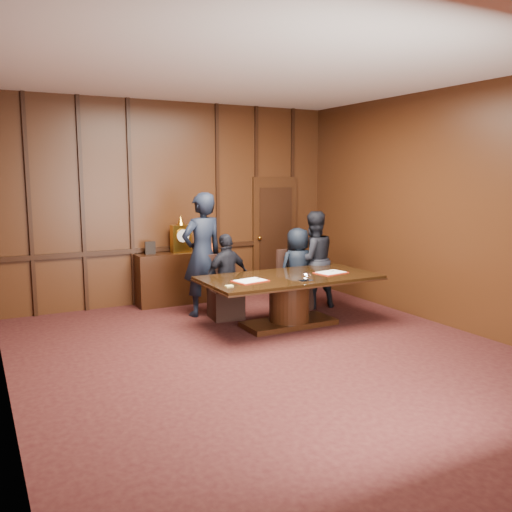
% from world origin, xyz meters
% --- Properties ---
extents(room, '(7.00, 7.04, 3.50)m').
position_xyz_m(room, '(0.07, 0.14, 1.72)').
color(room, black).
rests_on(room, ground).
extents(sideboard, '(1.60, 0.45, 1.54)m').
position_xyz_m(sideboard, '(0.00, 3.26, 0.49)').
color(sideboard, black).
rests_on(sideboard, ground).
extents(conference_table, '(2.62, 1.32, 0.76)m').
position_xyz_m(conference_table, '(0.90, 1.10, 0.51)').
color(conference_table, black).
rests_on(conference_table, ground).
extents(folder_left, '(0.52, 0.42, 0.02)m').
position_xyz_m(folder_left, '(0.20, 1.01, 0.77)').
color(folder_left, '#9F1F0E').
rests_on(folder_left, conference_table).
extents(folder_right, '(0.51, 0.40, 0.02)m').
position_xyz_m(folder_right, '(1.58, 1.00, 0.77)').
color(folder_right, '#9F1F0E').
rests_on(folder_right, conference_table).
extents(inkstand, '(0.20, 0.14, 0.12)m').
position_xyz_m(inkstand, '(0.90, 0.65, 0.81)').
color(inkstand, white).
rests_on(inkstand, conference_table).
extents(notepad, '(0.10, 0.08, 0.01)m').
position_xyz_m(notepad, '(-0.21, 0.83, 0.77)').
color(notepad, '#F6DE78').
rests_on(notepad, conference_table).
extents(chair_left, '(0.53, 0.53, 0.99)m').
position_xyz_m(chair_left, '(0.25, 1.98, 0.29)').
color(chair_left, black).
rests_on(chair_left, ground).
extents(chair_right, '(0.52, 0.52, 0.99)m').
position_xyz_m(chair_right, '(1.55, 1.98, 0.29)').
color(chair_right, black).
rests_on(chair_right, ground).
extents(signatory_left, '(0.84, 0.49, 1.35)m').
position_xyz_m(signatory_left, '(0.25, 1.90, 0.67)').
color(signatory_left, black).
rests_on(signatory_left, ground).
extents(signatory_right, '(0.68, 0.45, 1.38)m').
position_xyz_m(signatory_right, '(1.55, 1.90, 0.69)').
color(signatory_right, black).
rests_on(signatory_right, ground).
extents(witness_left, '(0.79, 0.59, 1.97)m').
position_xyz_m(witness_left, '(0.00, 2.29, 0.99)').
color(witness_left, black).
rests_on(witness_left, ground).
extents(witness_right, '(0.85, 0.70, 1.64)m').
position_xyz_m(witness_right, '(1.86, 1.90, 0.82)').
color(witness_right, black).
rests_on(witness_right, ground).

